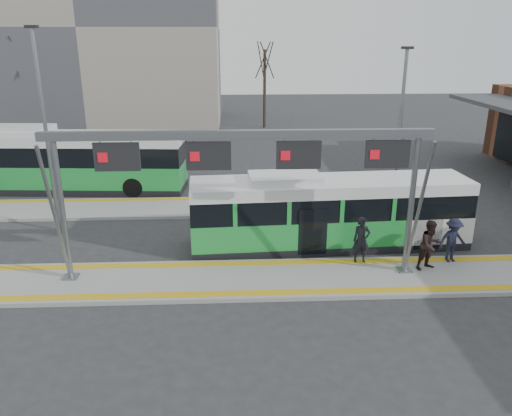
{
  "coord_description": "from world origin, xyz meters",
  "views": [
    {
      "loc": [
        -0.67,
        -15.9,
        8.25
      ],
      "look_at": [
        0.2,
        3.0,
        1.72
      ],
      "focal_mm": 35.0,
      "sensor_mm": 36.0,
      "label": 1
    }
  ],
  "objects": [
    {
      "name": "tactile_second",
      "position": [
        -4.0,
        9.15,
        0.16
      ],
      "size": [
        20.0,
        0.35,
        0.02
      ],
      "color": "gold",
      "rests_on": "platform_second"
    },
    {
      "name": "passenger_c",
      "position": [
        7.5,
        1.02,
        1.01
      ],
      "size": [
        1.2,
        0.81,
        1.72
      ],
      "primitive_type": "imported",
      "rotation": [
        0.0,
        0.0,
        0.16
      ],
      "color": "black",
      "rests_on": "platform_main"
    },
    {
      "name": "tree_left",
      "position": [
        -2.86,
        32.1,
        6.25
      ],
      "size": [
        1.4,
        1.4,
        8.24
      ],
      "color": "#382B21",
      "rests_on": "ground"
    },
    {
      "name": "ground",
      "position": [
        0.0,
        0.0,
        0.0
      ],
      "size": [
        120.0,
        120.0,
        0.0
      ],
      "primitive_type": "plane",
      "color": "#2D2D30",
      "rests_on": "ground"
    },
    {
      "name": "apartment_block",
      "position": [
        -14.0,
        36.0,
        9.21
      ],
      "size": [
        24.5,
        12.5,
        18.4
      ],
      "color": "gray",
      "rests_on": "ground"
    },
    {
      "name": "lamp_west",
      "position": [
        -8.53,
        5.3,
        4.58
      ],
      "size": [
        0.5,
        0.25,
        8.67
      ],
      "color": "slate",
      "rests_on": "ground"
    },
    {
      "name": "lamp_east",
      "position": [
        6.98,
        6.59,
        4.16
      ],
      "size": [
        0.5,
        0.25,
        7.83
      ],
      "color": "slate",
      "rests_on": "ground"
    },
    {
      "name": "passenger_b",
      "position": [
        6.41,
        0.43,
        1.09
      ],
      "size": [
        1.11,
        0.99,
        1.87
      ],
      "primitive_type": "imported",
      "rotation": [
        0.0,
        0.0,
        0.38
      ],
      "color": "black",
      "rests_on": "platform_main"
    },
    {
      "name": "gantry",
      "position": [
        -0.35,
        0.25,
        4.3
      ],
      "size": [
        13.0,
        1.68,
        5.2
      ],
      "color": "slate",
      "rests_on": "platform_main"
    },
    {
      "name": "platform_second",
      "position": [
        -4.0,
        8.0,
        0.07
      ],
      "size": [
        20.0,
        3.0,
        0.15
      ],
      "primitive_type": "cube",
      "color": "gray",
      "rests_on": "ground"
    },
    {
      "name": "bg_bus_green",
      "position": [
        -9.87,
        11.62,
        1.58
      ],
      "size": [
        12.98,
        3.61,
        3.2
      ],
      "rotation": [
        0.0,
        0.0,
        -0.07
      ],
      "color": "black",
      "rests_on": "ground"
    },
    {
      "name": "tactile_main",
      "position": [
        0.0,
        0.0,
        0.16
      ],
      "size": [
        22.0,
        2.65,
        0.02
      ],
      "color": "gold",
      "rests_on": "platform_main"
    },
    {
      "name": "platform_main",
      "position": [
        0.0,
        0.0,
        0.07
      ],
      "size": [
        22.0,
        3.0,
        0.15
      ],
      "primitive_type": "cube",
      "color": "gray",
      "rests_on": "ground"
    },
    {
      "name": "tree_far",
      "position": [
        -19.22,
        30.69,
        6.49
      ],
      "size": [
        1.4,
        1.4,
        8.56
      ],
      "color": "#382B21",
      "rests_on": "ground"
    },
    {
      "name": "hero_bus",
      "position": [
        3.19,
        3.14,
        1.42
      ],
      "size": [
        11.37,
        3.03,
        3.1
      ],
      "rotation": [
        0.0,
        0.0,
        0.06
      ],
      "color": "black",
      "rests_on": "ground"
    },
    {
      "name": "passenger_a",
      "position": [
        4.05,
        1.1,
        1.04
      ],
      "size": [
        0.66,
        0.43,
        1.79
      ],
      "primitive_type": "imported",
      "rotation": [
        0.0,
        0.0,
        0.01
      ],
      "color": "black",
      "rests_on": "platform_main"
    },
    {
      "name": "tree_mid",
      "position": [
        2.32,
        31.56,
        6.12
      ],
      "size": [
        1.4,
        1.4,
        8.07
      ],
      "color": "#382B21",
      "rests_on": "ground"
    }
  ]
}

